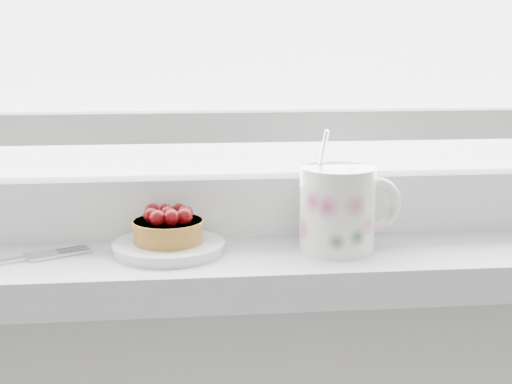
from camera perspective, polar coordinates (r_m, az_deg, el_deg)
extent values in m
cube|color=silver|center=(0.81, -3.52, -5.93)|extent=(1.60, 0.20, 0.04)
cube|color=white|center=(0.86, -3.79, -1.03)|extent=(1.30, 0.05, 0.07)
cube|color=white|center=(0.84, -3.87, 5.27)|extent=(1.30, 0.04, 0.04)
cylinder|color=silver|center=(0.79, -7.00, -4.40)|extent=(0.12, 0.12, 0.01)
cylinder|color=#956420|center=(0.79, -7.03, -3.13)|extent=(0.08, 0.08, 0.02)
cylinder|color=#956420|center=(0.78, -7.05, -2.47)|extent=(0.08, 0.08, 0.01)
sphere|color=#45080A|center=(0.78, -7.07, -1.76)|extent=(0.02, 0.02, 0.02)
sphere|color=#45080A|center=(0.78, -5.67, -1.68)|extent=(0.02, 0.02, 0.02)
sphere|color=#45080A|center=(0.80, -6.21, -1.45)|extent=(0.02, 0.02, 0.02)
sphere|color=#45080A|center=(0.80, -7.25, -1.45)|extent=(0.02, 0.02, 0.02)
sphere|color=#45080A|center=(0.79, -8.22, -1.51)|extent=(0.02, 0.02, 0.02)
sphere|color=#45080A|center=(0.78, -8.40, -1.86)|extent=(0.02, 0.02, 0.02)
sphere|color=#45080A|center=(0.76, -7.88, -2.08)|extent=(0.02, 0.02, 0.02)
sphere|color=#45080A|center=(0.76, -6.77, -2.05)|extent=(0.02, 0.02, 0.02)
sphere|color=#45080A|center=(0.77, -5.76, -1.95)|extent=(0.02, 0.02, 0.02)
cylinder|color=silver|center=(0.79, 6.51, -1.38)|extent=(0.10, 0.10, 0.09)
cylinder|color=black|center=(0.78, 6.58, 1.67)|extent=(0.07, 0.07, 0.01)
torus|color=silver|center=(0.81, 9.48, -1.04)|extent=(0.07, 0.02, 0.06)
cylinder|color=silver|center=(0.79, 5.33, 2.98)|extent=(0.01, 0.02, 0.06)
cube|color=silver|center=(0.80, -18.67, -5.16)|extent=(0.02, 0.02, 0.00)
cube|color=silver|center=(0.80, -16.77, -4.89)|extent=(0.04, 0.04, 0.00)
cube|color=silver|center=(0.80, -14.20, -4.75)|extent=(0.04, 0.02, 0.00)
cube|color=silver|center=(0.81, -14.37, -4.62)|extent=(0.04, 0.02, 0.00)
cube|color=silver|center=(0.82, -14.54, -4.50)|extent=(0.04, 0.02, 0.00)
cube|color=silver|center=(0.82, -14.70, -4.37)|extent=(0.04, 0.02, 0.00)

